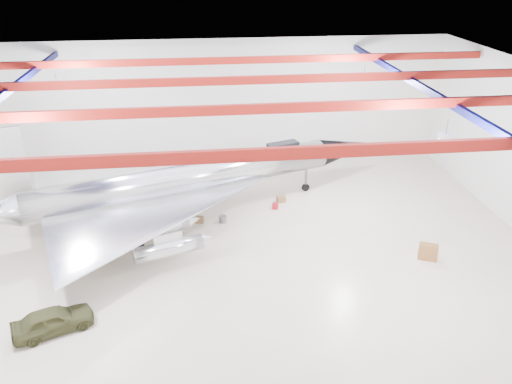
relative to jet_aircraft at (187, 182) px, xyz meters
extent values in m
plane|color=beige|center=(2.28, -5.60, -2.71)|extent=(40.00, 40.00, 0.00)
plane|color=silver|center=(2.28, 9.40, 2.79)|extent=(40.00, 0.00, 40.00)
plane|color=#0A0F38|center=(2.28, -5.60, 8.29)|extent=(40.00, 40.00, 0.00)
cube|color=maroon|center=(2.28, -14.60, 7.69)|extent=(39.50, 0.25, 0.50)
cube|color=maroon|center=(2.28, -8.60, 7.69)|extent=(39.50, 0.25, 0.50)
cube|color=maroon|center=(2.28, -2.60, 7.69)|extent=(39.50, 0.25, 0.50)
cube|color=maroon|center=(2.28, 3.40, 7.69)|extent=(39.50, 0.25, 0.50)
cube|color=#0B0C43|center=(14.28, -5.60, 7.39)|extent=(0.25, 29.50, 0.40)
cube|color=silver|center=(12.28, -11.60, 6.99)|extent=(0.55, 0.55, 0.25)
cube|color=silver|center=(-7.72, 0.40, 6.99)|extent=(0.55, 0.55, 0.25)
cube|color=silver|center=(12.28, 0.40, 6.99)|extent=(0.55, 0.55, 0.25)
cylinder|color=silver|center=(0.06, 0.02, 0.31)|extent=(21.17, 9.07, 2.16)
cone|color=black|center=(12.85, 4.41, 0.31)|extent=(5.82, 3.80, 2.16)
cube|color=black|center=(7.22, 2.48, 1.45)|extent=(2.53, 1.59, 0.54)
cylinder|color=silver|center=(-1.08, -6.66, -1.20)|extent=(4.21, 2.26, 0.97)
cylinder|color=silver|center=(-1.96, -4.10, -1.20)|extent=(4.21, 2.26, 0.97)
cylinder|color=silver|center=(-4.07, 2.04, -1.20)|extent=(4.21, 2.26, 0.97)
cylinder|color=silver|center=(-4.94, 4.60, -1.20)|extent=(4.21, 2.26, 0.97)
cylinder|color=#59595B|center=(9.27, 3.18, -1.74)|extent=(0.19, 0.19, 1.95)
cylinder|color=black|center=(9.27, 3.18, -2.41)|extent=(0.65, 0.42, 0.61)
cylinder|color=#59595B|center=(-3.16, -3.94, -1.74)|extent=(0.19, 0.19, 1.95)
cylinder|color=black|center=(-3.16, -3.94, -2.41)|extent=(0.65, 0.42, 0.61)
cylinder|color=#59595B|center=(-4.91, 1.17, -1.74)|extent=(0.19, 0.19, 1.95)
cylinder|color=black|center=(-4.91, 1.17, -2.41)|extent=(0.65, 0.42, 0.61)
imported|color=#35371B|center=(-6.73, -11.38, -2.05)|extent=(4.23, 2.94, 1.34)
cube|color=brown|center=(14.78, -7.34, -2.20)|extent=(1.26, 0.97, 1.03)
cube|color=olive|center=(-4.35, -1.88, -2.52)|extent=(0.59, 0.49, 0.38)
cube|color=#A8101E|center=(1.61, 3.18, -2.53)|extent=(0.61, 0.54, 0.36)
cylinder|color=#59595B|center=(2.39, -1.13, -2.48)|extent=(0.68, 0.68, 0.47)
cube|color=olive|center=(7.02, 1.52, -2.49)|extent=(0.68, 0.56, 0.44)
cube|color=#59595B|center=(-3.39, 2.26, -2.58)|extent=(0.39, 0.31, 0.27)
cylinder|color=#A8101E|center=(6.39, 0.44, -2.51)|extent=(0.54, 0.54, 0.42)
cube|color=olive|center=(0.75, -0.98, -2.52)|extent=(0.65, 0.56, 0.40)
camera|label=1|loc=(1.09, -32.10, 14.68)|focal=35.00mm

